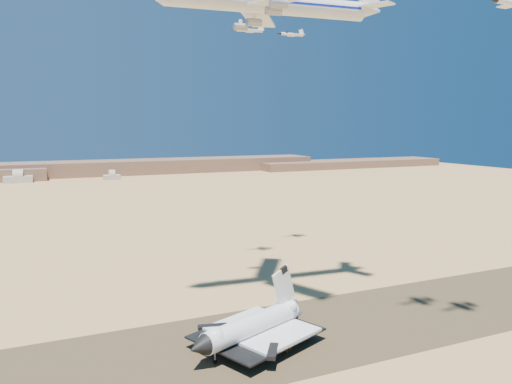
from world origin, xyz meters
name	(u,v)px	position (x,y,z in m)	size (l,w,h in m)	color
ground	(213,350)	(0.00, 0.00, 0.00)	(1200.00, 1200.00, 0.00)	tan
runway	(213,350)	(0.00, 0.00, 0.03)	(600.00, 50.00, 0.06)	#4D3B26
ridgeline	(126,169)	(65.32, 527.31, 7.63)	(960.00, 90.00, 18.00)	brown
hangars	(14,179)	(-64.00, 478.43, 4.83)	(200.50, 29.50, 30.00)	#A59F92
shuttle	(251,328)	(10.65, -2.49, 5.68)	(43.47, 36.39, 21.15)	silver
carrier_747	(262,3)	(25.89, 23.39, 101.95)	(80.37, 62.07, 20.01)	silver
crew_a	(276,353)	(14.54, -10.77, 0.94)	(0.64, 0.42, 1.76)	#CF520C
crew_b	(287,351)	(18.01, -10.55, 0.87)	(0.79, 0.45, 1.62)	#CF520C
crew_c	(290,349)	(19.30, -10.06, 0.96)	(1.06, 0.54, 1.80)	#CF520C
chase_jet_b	(512,3)	(71.99, -31.61, 94.77)	(16.74, 9.03, 4.17)	silver
chase_jet_e	(249,30)	(41.59, 70.64, 102.71)	(14.16, 7.94, 3.55)	silver
chase_jet_f	(291,34)	(71.64, 89.16, 106.19)	(14.66, 7.79, 3.65)	silver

